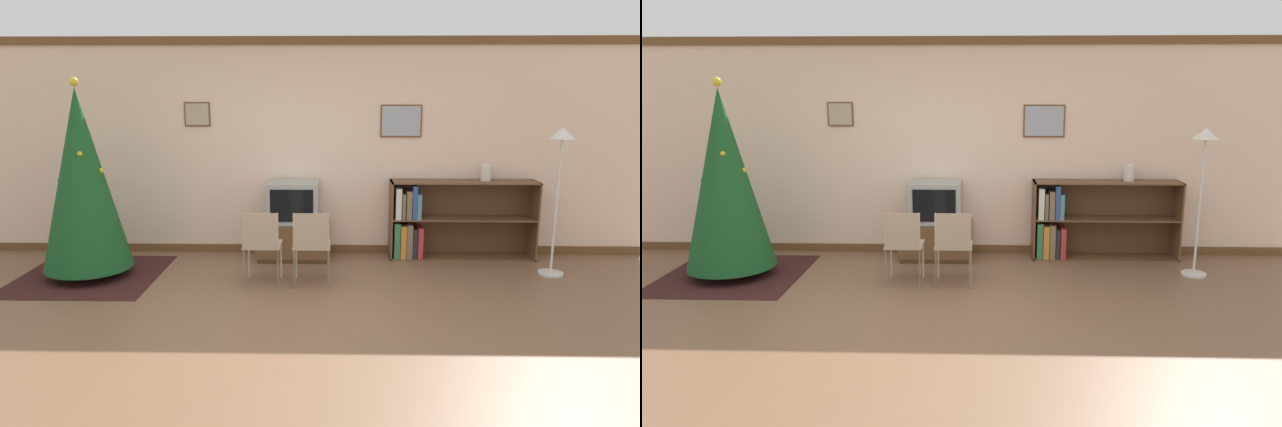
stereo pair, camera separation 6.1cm
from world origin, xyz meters
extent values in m
plane|color=brown|center=(0.00, 0.00, 0.00)|extent=(24.00, 24.00, 0.00)
cube|color=beige|center=(0.00, 2.50, 1.35)|extent=(8.74, 0.08, 2.70)
cube|color=brown|center=(0.00, 2.44, 2.65)|extent=(8.74, 0.03, 0.10)
cube|color=brown|center=(0.00, 2.44, 0.05)|extent=(8.74, 0.03, 0.10)
cube|color=brown|center=(-1.27, 2.45, 1.77)|extent=(0.32, 0.02, 0.30)
cube|color=tan|center=(-1.27, 2.44, 1.77)|extent=(0.28, 0.01, 0.26)
cube|color=brown|center=(1.26, 2.45, 1.69)|extent=(0.51, 0.02, 0.40)
cube|color=#9EA8B2|center=(1.26, 2.44, 1.69)|extent=(0.47, 0.01, 0.36)
cube|color=#381919|center=(-2.32, 1.43, 0.00)|extent=(1.56, 1.58, 0.01)
cylinder|color=maroon|center=(-2.32, 1.43, 0.06)|extent=(0.36, 0.36, 0.10)
cone|color=#195123|center=(-2.32, 1.43, 1.10)|extent=(0.96, 0.96, 1.99)
sphere|color=yellow|center=(-2.32, 1.43, 2.15)|extent=(0.10, 0.10, 0.10)
sphere|color=gold|center=(-2.37, 1.60, 1.34)|extent=(0.05, 0.05, 0.05)
sphere|color=silver|center=(-2.40, 1.44, 1.79)|extent=(0.05, 0.05, 0.05)
sphere|color=gold|center=(-2.11, 1.43, 1.20)|extent=(0.06, 0.06, 0.06)
sphere|color=gold|center=(-2.54, 1.53, 1.10)|extent=(0.04, 0.04, 0.04)
sphere|color=#1E4CB2|center=(-2.56, 1.40, 1.10)|extent=(0.05, 0.05, 0.05)
sphere|color=gold|center=(-2.26, 1.27, 1.40)|extent=(0.05, 0.05, 0.05)
sphere|color=silver|center=(-2.62, 1.31, 0.77)|extent=(0.05, 0.05, 0.05)
sphere|color=red|center=(-2.69, 1.59, 0.44)|extent=(0.06, 0.06, 0.06)
cube|color=#4C311E|center=(-0.07, 2.17, 0.03)|extent=(0.85, 0.49, 0.05)
cube|color=brown|center=(-0.07, 2.17, 0.26)|extent=(0.89, 0.51, 0.42)
cube|color=#9E9E99|center=(-0.07, 2.17, 0.72)|extent=(0.63, 0.49, 0.50)
cube|color=black|center=(-0.07, 1.92, 0.72)|extent=(0.51, 0.01, 0.39)
cube|color=tan|center=(-0.33, 1.23, 0.43)|extent=(0.40, 0.40, 0.02)
cube|color=tan|center=(-0.33, 1.04, 0.63)|extent=(0.35, 0.02, 0.38)
cylinder|color=beige|center=(-0.51, 1.41, 0.21)|extent=(0.02, 0.02, 0.42)
cylinder|color=beige|center=(-0.15, 1.41, 0.21)|extent=(0.02, 0.02, 0.42)
cylinder|color=beige|center=(-0.51, 1.05, 0.21)|extent=(0.02, 0.02, 0.42)
cylinder|color=beige|center=(-0.15, 1.05, 0.21)|extent=(0.02, 0.02, 0.42)
cylinder|color=beige|center=(-0.51, 1.05, 0.41)|extent=(0.02, 0.02, 0.82)
cylinder|color=beige|center=(-0.15, 1.05, 0.41)|extent=(0.02, 0.02, 0.82)
cube|color=tan|center=(0.20, 1.23, 0.43)|extent=(0.40, 0.40, 0.02)
cube|color=tan|center=(0.20, 1.04, 0.63)|extent=(0.35, 0.02, 0.38)
cylinder|color=beige|center=(0.02, 1.41, 0.21)|extent=(0.02, 0.02, 0.42)
cylinder|color=beige|center=(0.38, 1.41, 0.21)|extent=(0.02, 0.02, 0.42)
cylinder|color=beige|center=(0.02, 1.05, 0.21)|extent=(0.02, 0.02, 0.42)
cylinder|color=beige|center=(0.38, 1.05, 0.21)|extent=(0.02, 0.02, 0.42)
cylinder|color=beige|center=(0.02, 1.05, 0.41)|extent=(0.02, 0.02, 0.82)
cylinder|color=beige|center=(0.38, 1.05, 0.41)|extent=(0.02, 0.02, 0.82)
cube|color=brown|center=(1.15, 2.26, 0.49)|extent=(0.02, 0.36, 0.97)
cube|color=brown|center=(2.92, 2.26, 0.49)|extent=(0.02, 0.36, 0.97)
cube|color=brown|center=(2.03, 2.26, 0.96)|extent=(1.79, 0.36, 0.02)
cube|color=brown|center=(2.03, 2.26, 0.01)|extent=(1.79, 0.36, 0.02)
cube|color=brown|center=(2.03, 2.26, 0.51)|extent=(1.75, 0.36, 0.02)
cube|color=brown|center=(2.03, 2.43, 0.49)|extent=(1.79, 0.01, 0.97)
cube|color=#337547|center=(1.22, 2.23, 0.24)|extent=(0.07, 0.30, 0.44)
cube|color=orange|center=(1.30, 2.19, 0.22)|extent=(0.07, 0.22, 0.41)
cube|color=#756047|center=(1.37, 2.23, 0.23)|extent=(0.07, 0.29, 0.43)
cube|color=#232328|center=(1.44, 2.22, 0.20)|extent=(0.05, 0.28, 0.37)
cube|color=#B73333|center=(1.51, 2.24, 0.21)|extent=(0.06, 0.30, 0.38)
cube|color=silver|center=(1.23, 2.22, 0.71)|extent=(0.07, 0.28, 0.38)
cube|color=#756047|center=(1.29, 2.23, 0.67)|extent=(0.04, 0.29, 0.31)
cube|color=#756047|center=(1.35, 2.21, 0.69)|extent=(0.06, 0.26, 0.35)
cube|color=#2D4C93|center=(1.42, 2.21, 0.72)|extent=(0.05, 0.24, 0.42)
cube|color=teal|center=(1.48, 2.22, 0.67)|extent=(0.05, 0.27, 0.31)
cylinder|color=silver|center=(2.30, 2.30, 1.07)|extent=(0.13, 0.13, 0.19)
torus|color=silver|center=(2.30, 2.30, 1.16)|extent=(0.11, 0.11, 0.02)
cylinder|color=silver|center=(2.92, 1.60, 0.01)|extent=(0.28, 0.28, 0.03)
cylinder|color=silver|center=(2.92, 1.60, 0.79)|extent=(0.03, 0.03, 1.52)
cone|color=white|center=(2.92, 1.60, 1.61)|extent=(0.28, 0.28, 0.12)
camera|label=1|loc=(0.43, -4.69, 2.06)|focal=32.00mm
camera|label=2|loc=(0.49, -4.68, 2.06)|focal=32.00mm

